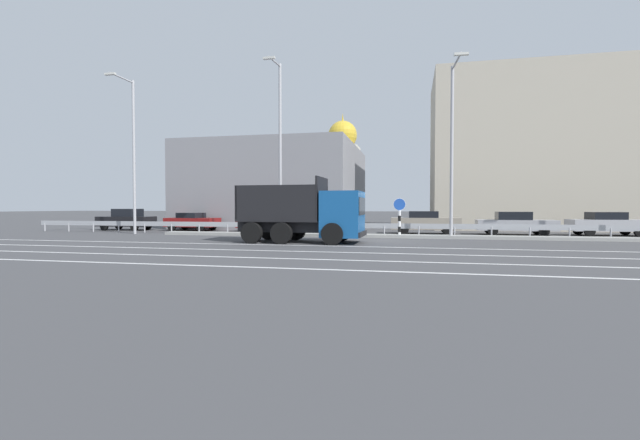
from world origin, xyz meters
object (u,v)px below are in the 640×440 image
object	(u,v)px
median_road_sign	(399,217)
parked_car_5	(515,223)
parked_car_0	(127,220)
parked_car_3	(333,223)
parked_car_4	(425,222)
parked_car_6	(607,224)
street_lamp_0	(132,149)
street_lamp_2	(452,142)
dump_truck	(317,217)
church_tower	(343,173)
parked_car_1	(192,221)
parked_car_2	(265,222)
street_lamp_1	(279,143)

from	to	relation	value
median_road_sign	parked_car_5	xyz separation A→B (m)	(7.09, 3.91, -0.46)
parked_car_0	parked_car_3	distance (m)	16.15
parked_car_4	parked_car_6	xyz separation A→B (m)	(11.00, 0.48, -0.02)
street_lamp_0	street_lamp_2	size ratio (longest dim) A/B	1.05
street_lamp_2	parked_car_4	bearing A→B (deg)	107.14
street_lamp_2	parked_car_6	distance (m)	11.74
street_lamp_0	parked_car_5	bearing A→B (deg)	9.74
street_lamp_0	median_road_sign	bearing A→B (deg)	0.90
dump_truck	street_lamp_0	distance (m)	14.57
parked_car_4	church_tower	distance (m)	21.06
street_lamp_0	parked_car_5	distance (m)	25.18
parked_car_1	parked_car_3	bearing A→B (deg)	92.41
street_lamp_2	parked_car_0	size ratio (longest dim) A/B	2.31
parked_car_3	parked_car_2	bearing A→B (deg)	-88.17
dump_truck	street_lamp_0	bearing A→B (deg)	-106.01
street_lamp_1	church_tower	bearing A→B (deg)	89.48
dump_truck	street_lamp_0	size ratio (longest dim) A/B	0.63
street_lamp_0	parked_car_2	bearing A→B (deg)	29.74
dump_truck	median_road_sign	size ratio (longest dim) A/B	2.77
parked_car_6	median_road_sign	bearing A→B (deg)	-74.24
street_lamp_2	parked_car_1	distance (m)	19.60
parked_car_1	parked_car_2	xyz separation A→B (m)	(5.91, -0.28, -0.00)
parked_car_2	parked_car_0	bearing A→B (deg)	-87.39
parked_car_1	parked_car_5	distance (m)	22.66
street_lamp_1	parked_car_6	bearing A→B (deg)	13.04
parked_car_1	parked_car_4	bearing A→B (deg)	91.01
street_lamp_1	parked_car_5	xyz separation A→B (m)	(14.30, 4.06, -4.96)
street_lamp_1	parked_car_3	size ratio (longest dim) A/B	2.59
street_lamp_2	parked_car_6	size ratio (longest dim) A/B	2.11
street_lamp_1	parked_car_0	world-z (taller)	street_lamp_1
street_lamp_0	parked_car_3	size ratio (longest dim) A/B	2.49
street_lamp_2	parked_car_6	world-z (taller)	street_lamp_2
parked_car_0	parked_car_5	world-z (taller)	parked_car_0
street_lamp_1	church_tower	world-z (taller)	church_tower
median_road_sign	parked_car_1	bearing A→B (deg)	164.35
street_lamp_0	parked_car_6	distance (m)	30.56
parked_car_5	parked_car_6	xyz separation A→B (m)	(5.45, 0.52, -0.00)
dump_truck	street_lamp_0	xyz separation A→B (m)	(-13.33, 4.05, 4.28)
street_lamp_0	church_tower	xyz separation A→B (m)	(10.26, 22.85, 0.04)
parked_car_3	parked_car_4	distance (m)	6.31
parked_car_1	church_tower	size ratio (longest dim) A/B	0.32
church_tower	parked_car_3	bearing A→B (deg)	-82.97
street_lamp_2	parked_car_6	xyz separation A→B (m)	(9.67, 4.82, -4.61)
median_road_sign	street_lamp_2	xyz separation A→B (m)	(2.88, -0.39, 4.15)
dump_truck	parked_car_3	bearing A→B (deg)	-173.73
median_road_sign	parked_car_5	distance (m)	8.11
parked_car_2	parked_car_3	world-z (taller)	parked_car_2
street_lamp_0	parked_car_3	world-z (taller)	street_lamp_0
parked_car_4	church_tower	bearing A→B (deg)	-156.79
dump_truck	parked_car_6	world-z (taller)	dump_truck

